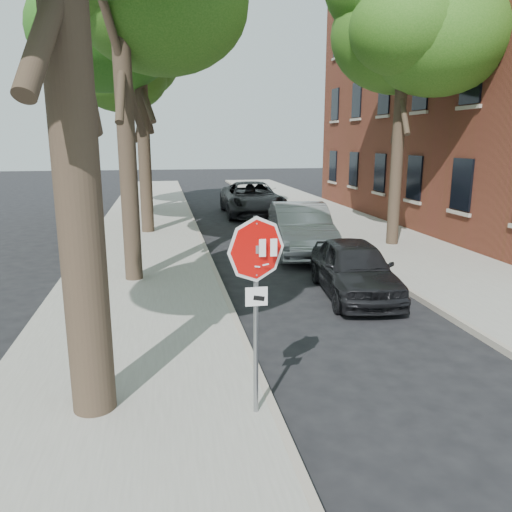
{
  "coord_description": "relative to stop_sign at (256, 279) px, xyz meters",
  "views": [
    {
      "loc": [
        -1.8,
        -5.85,
        3.61
      ],
      "look_at": [
        -0.56,
        0.76,
        2.05
      ],
      "focal_mm": 35.0,
      "sensor_mm": 36.0,
      "label": 1
    }
  ],
  "objects": [
    {
      "name": "curb_right",
      "position": [
        4.65,
        12.03,
        -1.88
      ],
      "size": [
        0.12,
        55.0,
        0.13
      ],
      "primitive_type": "cube",
      "color": "#9E9384",
      "rests_on": "ground"
    },
    {
      "name": "tree_far",
      "position": [
        -2.02,
        21.14,
        5.26
      ],
      "size": [
        5.29,
        4.91,
        9.33
      ],
      "color": "black",
      "rests_on": "sidewalk_left"
    },
    {
      "name": "curb_left",
      "position": [
        0.25,
        12.03,
        -1.88
      ],
      "size": [
        0.12,
        55.0,
        0.13
      ],
      "primitive_type": "cube",
      "color": "#9E9384",
      "rests_on": "ground"
    },
    {
      "name": "car_b",
      "position": [
        3.3,
        9.68,
        -1.14
      ],
      "size": [
        2.28,
        5.06,
        1.61
      ],
      "primitive_type": "imported",
      "rotation": [
        0.0,
        0.0,
        -0.12
      ],
      "color": "gray",
      "rests_on": "ground"
    },
    {
      "name": "car_a",
      "position": [
        3.3,
        4.97,
        -1.28
      ],
      "size": [
        1.98,
        4.07,
        1.34
      ],
      "primitive_type": "imported",
      "rotation": [
        0.0,
        0.0,
        -0.11
      ],
      "color": "black",
      "rests_on": "ground"
    },
    {
      "name": "sidewalk_left",
      "position": [
        -1.8,
        12.03,
        -1.89
      ],
      "size": [
        4.0,
        55.0,
        0.12
      ],
      "primitive_type": "cube",
      "color": "gray",
      "rests_on": "ground"
    },
    {
      "name": "sidewalk_right",
      "position": [
        6.7,
        12.03,
        -1.89
      ],
      "size": [
        4.0,
        55.0,
        0.12
      ],
      "primitive_type": "cube",
      "color": "gray",
      "rests_on": "ground"
    },
    {
      "name": "tree_mid_b",
      "position": [
        -1.72,
        14.15,
        6.05
      ],
      "size": [
        5.88,
        5.46,
        10.36
      ],
      "color": "black",
      "rests_on": "sidewalk_left"
    },
    {
      "name": "tree_right",
      "position": [
        6.68,
        10.14,
        5.26
      ],
      "size": [
        5.29,
        4.91,
        9.33
      ],
      "color": "black",
      "rests_on": "sidewalk_right"
    },
    {
      "name": "car_d",
      "position": [
        3.23,
        18.33,
        -1.13
      ],
      "size": [
        2.88,
        5.95,
        1.63
      ],
      "primitive_type": "imported",
      "rotation": [
        0.0,
        0.0,
        -0.03
      ],
      "color": "black",
      "rests_on": "ground"
    },
    {
      "name": "ground",
      "position": [
        0.7,
        0.03,
        -1.95
      ],
      "size": [
        120.0,
        120.0,
        0.0
      ],
      "primitive_type": "plane",
      "color": "black",
      "rests_on": "ground"
    },
    {
      "name": "stop_sign",
      "position": [
        0.0,
        0.0,
        0.0
      ],
      "size": [
        0.76,
        0.34,
        2.61
      ],
      "color": "gray",
      "rests_on": "sidewalk_left"
    }
  ]
}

